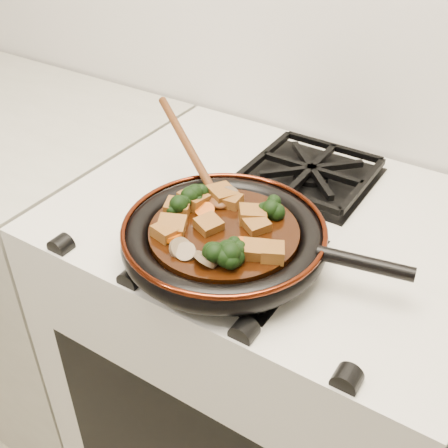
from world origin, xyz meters
The scene contains 32 objects.
stove centered at (0.00, 1.69, 0.45)m, with size 0.76×0.60×0.90m, color beige.
burner_grate_front centered at (0.00, 1.55, 0.91)m, with size 0.23×0.23×0.03m, color black, non-canonical shape.
burner_grate_back centered at (0.00, 1.83, 0.91)m, with size 0.23×0.23×0.03m, color black, non-canonical shape.
skillet centered at (-0.01, 1.53, 0.94)m, with size 0.44×0.32×0.05m.
braising_sauce centered at (-0.01, 1.53, 0.95)m, with size 0.23×0.23×0.02m, color black.
tofu_cube_0 centered at (-0.08, 1.49, 0.97)m, with size 0.04×0.04×0.02m, color brown.
tofu_cube_1 centered at (-0.09, 1.56, 0.97)m, with size 0.04×0.04×0.02m, color brown.
tofu_cube_2 centered at (-0.06, 1.60, 0.97)m, with size 0.04×0.04×0.02m, color brown.
tofu_cube_3 centered at (-0.04, 1.59, 0.97)m, with size 0.03×0.03×0.02m, color brown.
tofu_cube_4 centered at (0.06, 1.50, 0.97)m, with size 0.04×0.03×0.02m, color brown.
tofu_cube_5 centered at (0.01, 1.58, 0.97)m, with size 0.04×0.04×0.02m, color brown.
tofu_cube_6 centered at (-0.03, 1.52, 0.97)m, with size 0.04×0.04×0.02m, color brown.
tofu_cube_7 centered at (-0.10, 1.53, 0.97)m, with size 0.04×0.04×0.02m, color brown.
tofu_cube_8 centered at (0.08, 1.51, 0.97)m, with size 0.04×0.03×0.02m, color brown.
tofu_cube_9 centered at (-0.08, 1.47, 0.97)m, with size 0.04×0.03×0.02m, color brown.
tofu_cube_10 centered at (0.03, 1.56, 0.97)m, with size 0.04×0.03×0.02m, color brown.
broccoli_floret_0 centered at (0.04, 1.47, 0.97)m, with size 0.06×0.06×0.05m, color black, non-canonical shape.
broccoli_floret_1 centered at (-0.09, 1.53, 0.97)m, with size 0.06×0.06×0.05m, color black, non-canonical shape.
broccoli_floret_2 centered at (0.03, 1.61, 0.97)m, with size 0.06×0.06×0.05m, color black, non-canonical shape.
broccoli_floret_3 centered at (0.03, 1.46, 0.97)m, with size 0.06×0.06×0.06m, color black, non-canonical shape.
broccoli_floret_4 centered at (-0.09, 1.57, 0.97)m, with size 0.06×0.06×0.05m, color black, non-canonical shape.
broccoli_floret_5 centered at (0.04, 1.49, 0.97)m, with size 0.05×0.05×0.05m, color black, non-canonical shape.
carrot_coin_0 centered at (-0.07, 1.47, 0.96)m, with size 0.03×0.03×0.01m, color #AF4104.
carrot_coin_1 centered at (-0.06, 1.47, 0.96)m, with size 0.03×0.03×0.01m, color #AF4104.
carrot_coin_2 centered at (-0.06, 1.55, 0.96)m, with size 0.03×0.03×0.01m, color #AF4104.
carrot_coin_3 centered at (0.03, 1.51, 0.96)m, with size 0.03×0.03×0.01m, color #AF4104.
carrot_coin_4 centered at (-0.09, 1.48, 0.96)m, with size 0.03×0.03×0.01m, color #AF4104.
mushroom_slice_0 centered at (-0.03, 1.45, 0.97)m, with size 0.03×0.03×0.01m, color brown.
mushroom_slice_1 centered at (-0.02, 1.45, 0.97)m, with size 0.03×0.03×0.01m, color brown.
mushroom_slice_2 centered at (-0.05, 1.61, 0.97)m, with size 0.03×0.03×0.01m, color brown.
mushroom_slice_3 centered at (0.01, 1.45, 0.97)m, with size 0.04×0.04×0.01m, color brown.
wooden_spoon centered at (-0.13, 1.63, 0.99)m, with size 0.15×0.11×0.27m.
Camera 1 is at (0.36, 0.95, 1.48)m, focal length 45.00 mm.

